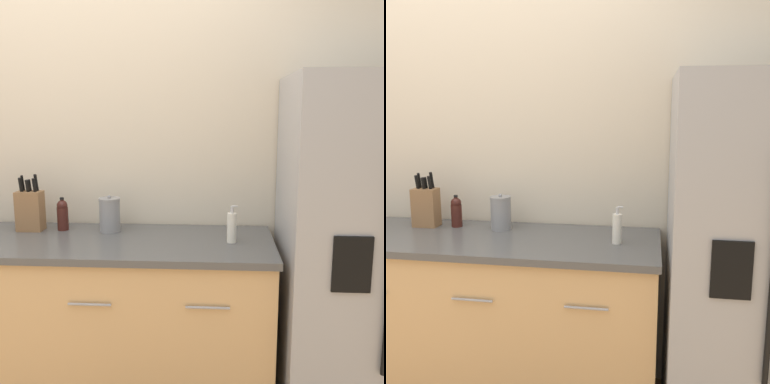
{
  "view_description": "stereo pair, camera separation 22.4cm",
  "coord_description": "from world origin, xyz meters",
  "views": [
    {
      "loc": [
        0.9,
        -1.53,
        1.59
      ],
      "look_at": [
        0.76,
        0.68,
        1.18
      ],
      "focal_mm": 42.0,
      "sensor_mm": 36.0,
      "label": 1
    },
    {
      "loc": [
        1.12,
        -1.5,
        1.59
      ],
      "look_at": [
        0.76,
        0.68,
        1.18
      ],
      "focal_mm": 42.0,
      "sensor_mm": 36.0,
      "label": 2
    }
  ],
  "objects": [
    {
      "name": "counter_unit",
      "position": [
        0.04,
        0.68,
        0.47
      ],
      "size": [
        2.26,
        0.64,
        0.93
      ],
      "color": "black",
      "rests_on": "ground_plane"
    },
    {
      "name": "knife_block",
      "position": [
        -0.14,
        0.81,
        1.05
      ],
      "size": [
        0.14,
        0.09,
        0.31
      ],
      "color": "olive",
      "rests_on": "counter_unit"
    },
    {
      "name": "soap_dispenser",
      "position": [
        0.96,
        0.65,
        1.01
      ],
      "size": [
        0.05,
        0.05,
        0.19
      ],
      "color": "silver",
      "rests_on": "counter_unit"
    },
    {
      "name": "wall_back",
      "position": [
        0.0,
        1.02,
        1.3
      ],
      "size": [
        10.0,
        0.05,
        2.6
      ],
      "color": "beige",
      "rests_on": "ground_plane"
    },
    {
      "name": "refrigerator",
      "position": [
        1.63,
        0.63,
        0.88
      ],
      "size": [
        0.84,
        0.74,
        1.75
      ],
      "color": "#9E9EA0",
      "rests_on": "ground_plane"
    },
    {
      "name": "oil_bottle",
      "position": [
        0.03,
        0.83,
        1.02
      ],
      "size": [
        0.06,
        0.06,
        0.18
      ],
      "color": "#3D1914",
      "rests_on": "counter_unit"
    },
    {
      "name": "steel_canister",
      "position": [
        0.3,
        0.82,
        1.03
      ],
      "size": [
        0.12,
        0.12,
        0.2
      ],
      "color": "gray",
      "rests_on": "counter_unit"
    }
  ]
}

